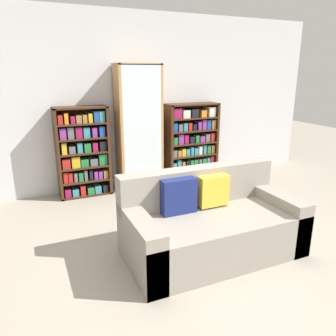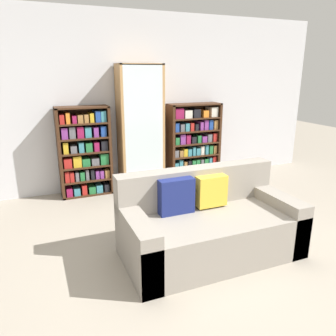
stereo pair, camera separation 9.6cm
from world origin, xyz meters
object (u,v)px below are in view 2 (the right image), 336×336
(display_cabinet, at_px, (140,128))
(bookshelf_left, at_px, (85,152))
(bookshelf_right, at_px, (193,143))
(couch, at_px, (209,226))
(wine_bottle, at_px, (210,197))

(display_cabinet, bearing_deg, bookshelf_left, 178.99)
(bookshelf_left, height_order, bookshelf_right, bookshelf_left)
(couch, height_order, bookshelf_right, bookshelf_right)
(bookshelf_left, bearing_deg, couch, -68.34)
(couch, xyz_separation_m, display_cabinet, (-0.01, 2.21, 0.66))
(couch, bearing_deg, wine_bottle, 59.60)
(display_cabinet, bearing_deg, couch, -89.83)
(bookshelf_right, bearing_deg, bookshelf_left, -180.00)
(couch, height_order, bookshelf_left, bookshelf_left)
(display_cabinet, relative_size, bookshelf_right, 1.47)
(couch, height_order, display_cabinet, display_cabinet)
(display_cabinet, relative_size, wine_bottle, 4.80)
(bookshelf_left, distance_m, bookshelf_right, 1.82)
(couch, bearing_deg, bookshelf_right, 67.21)
(couch, distance_m, wine_bottle, 1.17)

